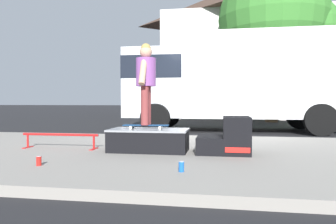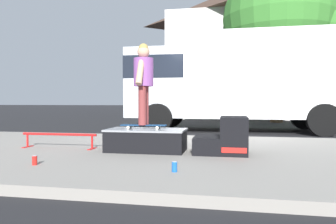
{
  "view_description": "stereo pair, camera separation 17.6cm",
  "coord_description": "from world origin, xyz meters",
  "px_view_note": "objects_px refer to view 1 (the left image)",
  "views": [
    {
      "loc": [
        0.43,
        -8.35,
        0.96
      ],
      "look_at": [
        -0.72,
        -1.32,
        0.72
      ],
      "focal_mm": 33.96,
      "sensor_mm": 36.0,
      "label": 1
    },
    {
      "loc": [
        0.6,
        -8.32,
        0.96
      ],
      "look_at": [
        -0.72,
        -1.32,
        0.72
      ],
      "focal_mm": 33.96,
      "sensor_mm": 36.0,
      "label": 2
    }
  ],
  "objects_px": {
    "skateboard": "(146,125)",
    "soda_can": "(181,167)",
    "box_truck": "(232,79)",
    "grind_rail": "(60,137)",
    "street_tree_neighbour": "(279,22)",
    "soda_can_b": "(39,161)",
    "skate_box": "(149,139)",
    "skater_kid": "(146,77)",
    "kicker_ramp": "(228,138)"
  },
  "relations": [
    {
      "from": "kicker_ramp",
      "to": "grind_rail",
      "type": "distance_m",
      "value": 2.96
    },
    {
      "from": "skate_box",
      "to": "skateboard",
      "type": "relative_size",
      "value": 1.67
    },
    {
      "from": "skate_box",
      "to": "street_tree_neighbour",
      "type": "relative_size",
      "value": 0.18
    },
    {
      "from": "soda_can",
      "to": "box_truck",
      "type": "height_order",
      "value": "box_truck"
    },
    {
      "from": "skater_kid",
      "to": "soda_can",
      "type": "distance_m",
      "value": 2.11
    },
    {
      "from": "box_truck",
      "to": "kicker_ramp",
      "type": "bearing_deg",
      "value": -92.84
    },
    {
      "from": "soda_can",
      "to": "skater_kid",
      "type": "bearing_deg",
      "value": 117.28
    },
    {
      "from": "kicker_ramp",
      "to": "soda_can",
      "type": "bearing_deg",
      "value": -111.44
    },
    {
      "from": "street_tree_neighbour",
      "to": "skateboard",
      "type": "bearing_deg",
      "value": -111.3
    },
    {
      "from": "skateboard",
      "to": "soda_can_b",
      "type": "distance_m",
      "value": 1.88
    },
    {
      "from": "skate_box",
      "to": "soda_can",
      "type": "height_order",
      "value": "skate_box"
    },
    {
      "from": "skate_box",
      "to": "soda_can_b",
      "type": "distance_m",
      "value": 1.85
    },
    {
      "from": "skateboard",
      "to": "soda_can",
      "type": "distance_m",
      "value": 1.78
    },
    {
      "from": "skater_kid",
      "to": "soda_can_b",
      "type": "distance_m",
      "value": 2.2
    },
    {
      "from": "skateboard",
      "to": "skater_kid",
      "type": "height_order",
      "value": "skater_kid"
    },
    {
      "from": "skate_box",
      "to": "soda_can_b",
      "type": "bearing_deg",
      "value": -128.92
    },
    {
      "from": "skateboard",
      "to": "box_truck",
      "type": "bearing_deg",
      "value": 72.62
    },
    {
      "from": "skate_box",
      "to": "grind_rail",
      "type": "relative_size",
      "value": 0.93
    },
    {
      "from": "skate_box",
      "to": "soda_can",
      "type": "distance_m",
      "value": 1.67
    },
    {
      "from": "skate_box",
      "to": "soda_can",
      "type": "bearing_deg",
      "value": -63.87
    },
    {
      "from": "kicker_ramp",
      "to": "skater_kid",
      "type": "relative_size",
      "value": 0.61
    },
    {
      "from": "grind_rail",
      "to": "soda_can_b",
      "type": "relative_size",
      "value": 11.35
    },
    {
      "from": "grind_rail",
      "to": "street_tree_neighbour",
      "type": "xyz_separation_m",
      "value": [
        5.49,
        10.04,
        4.28
      ]
    },
    {
      "from": "grind_rail",
      "to": "box_truck",
      "type": "distance_m",
      "value": 6.33
    },
    {
      "from": "skate_box",
      "to": "box_truck",
      "type": "distance_m",
      "value": 5.71
    },
    {
      "from": "skateboard",
      "to": "soda_can",
      "type": "height_order",
      "value": "skateboard"
    },
    {
      "from": "kicker_ramp",
      "to": "box_truck",
      "type": "xyz_separation_m",
      "value": [
        0.26,
        5.31,
        1.33
      ]
    },
    {
      "from": "skateboard",
      "to": "street_tree_neighbour",
      "type": "relative_size",
      "value": 0.11
    },
    {
      "from": "grind_rail",
      "to": "box_truck",
      "type": "relative_size",
      "value": 0.21
    },
    {
      "from": "grind_rail",
      "to": "box_truck",
      "type": "height_order",
      "value": "box_truck"
    },
    {
      "from": "street_tree_neighbour",
      "to": "soda_can_b",
      "type": "bearing_deg",
      "value": -113.5
    },
    {
      "from": "skateboard",
      "to": "skater_kid",
      "type": "distance_m",
      "value": 0.83
    },
    {
      "from": "soda_can",
      "to": "street_tree_neighbour",
      "type": "bearing_deg",
      "value": 74.94
    },
    {
      "from": "grind_rail",
      "to": "street_tree_neighbour",
      "type": "distance_m",
      "value": 12.22
    },
    {
      "from": "street_tree_neighbour",
      "to": "skater_kid",
      "type": "bearing_deg",
      "value": -111.3
    },
    {
      "from": "soda_can_b",
      "to": "street_tree_neighbour",
      "type": "height_order",
      "value": "street_tree_neighbour"
    },
    {
      "from": "grind_rail",
      "to": "soda_can",
      "type": "relative_size",
      "value": 11.35
    },
    {
      "from": "skateboard",
      "to": "kicker_ramp",
      "type": "bearing_deg",
      "value": -2.09
    },
    {
      "from": "soda_can",
      "to": "soda_can_b",
      "type": "distance_m",
      "value": 1.89
    },
    {
      "from": "grind_rail",
      "to": "soda_can",
      "type": "xyz_separation_m",
      "value": [
        2.37,
        -1.53,
        -0.14
      ]
    },
    {
      "from": "skater_kid",
      "to": "street_tree_neighbour",
      "type": "distance_m",
      "value": 11.24
    },
    {
      "from": "box_truck",
      "to": "street_tree_neighbour",
      "type": "distance_m",
      "value": 6.02
    },
    {
      "from": "box_truck",
      "to": "grind_rail",
      "type": "bearing_deg",
      "value": -121.41
    },
    {
      "from": "kicker_ramp",
      "to": "skateboard",
      "type": "xyz_separation_m",
      "value": [
        -1.38,
        0.05,
        0.18
      ]
    },
    {
      "from": "kicker_ramp",
      "to": "soda_can",
      "type": "relative_size",
      "value": 6.73
    },
    {
      "from": "soda_can",
      "to": "skateboard",
      "type": "bearing_deg",
      "value": 117.28
    },
    {
      "from": "soda_can",
      "to": "box_truck",
      "type": "relative_size",
      "value": 0.02
    },
    {
      "from": "kicker_ramp",
      "to": "box_truck",
      "type": "bearing_deg",
      "value": 87.16
    },
    {
      "from": "skateboard",
      "to": "skater_kid",
      "type": "bearing_deg",
      "value": -63.43
    },
    {
      "from": "box_truck",
      "to": "street_tree_neighbour",
      "type": "xyz_separation_m",
      "value": [
        2.26,
        4.77,
        2.9
      ]
    }
  ]
}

